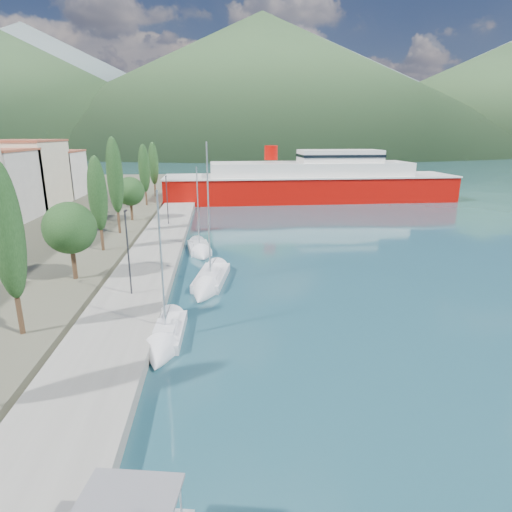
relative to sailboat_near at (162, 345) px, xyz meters
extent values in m
plane|color=#214E5A|center=(5.99, 112.73, -0.27)|extent=(1400.00, 1400.00, 0.00)
cube|color=gray|center=(-3.01, 18.73, 0.13)|extent=(5.00, 88.00, 0.80)
cone|color=slate|center=(-244.01, 612.73, 74.73)|extent=(640.00, 640.00, 150.00)
cone|color=slate|center=(85.99, 672.73, 89.73)|extent=(760.00, 760.00, 180.00)
cone|color=#32502C|center=(45.99, 392.73, 57.23)|extent=(480.00, 480.00, 115.00)
cone|color=#32502C|center=(265.99, 372.73, 44.73)|extent=(420.00, 420.00, 90.00)
cube|color=beige|center=(-26.01, 47.73, 5.43)|extent=(9.00, 13.00, 10.00)
cube|color=#9E5138|center=(-26.01, 47.73, 10.58)|extent=(9.20, 13.20, 0.30)
cube|color=white|center=(-26.01, 58.73, 4.43)|extent=(9.00, 10.00, 8.00)
cube|color=#9E5138|center=(-26.01, 58.73, 8.58)|extent=(9.20, 10.20, 0.30)
cylinder|color=#47301E|center=(-8.18, 1.36, 1.53)|extent=(0.30, 0.30, 2.20)
ellipsoid|color=#20421B|center=(-8.18, 1.36, 6.53)|extent=(1.80, 1.80, 7.81)
cylinder|color=#47301E|center=(-8.18, 11.20, 1.70)|extent=(0.36, 0.36, 2.54)
sphere|color=#20421B|center=(-8.18, 11.20, 4.59)|extent=(4.06, 4.06, 4.06)
cylinder|color=#47301E|center=(-8.18, 19.90, 1.45)|extent=(0.30, 0.30, 2.03)
ellipsoid|color=#20421B|center=(-8.18, 19.90, 6.07)|extent=(1.80, 1.80, 7.21)
cylinder|color=#47301E|center=(-8.18, 27.60, 1.63)|extent=(0.30, 0.30, 2.40)
ellipsoid|color=#20421B|center=(-8.18, 27.60, 7.09)|extent=(1.80, 1.80, 8.52)
cylinder|color=#47301E|center=(-8.18, 35.34, 1.61)|extent=(0.36, 0.36, 2.36)
sphere|color=#20421B|center=(-8.18, 35.34, 4.29)|extent=(3.77, 3.77, 3.77)
cylinder|color=#47301E|center=(-8.18, 47.77, 1.49)|extent=(0.30, 0.30, 2.12)
ellipsoid|color=#20421B|center=(-8.18, 47.77, 6.31)|extent=(1.80, 1.80, 7.52)
cylinder|color=#47301E|center=(-8.18, 58.16, 1.50)|extent=(0.30, 0.30, 2.15)
ellipsoid|color=#20421B|center=(-8.18, 58.16, 6.38)|extent=(1.80, 1.80, 7.61)
cylinder|color=#2D2D33|center=(-3.01, 7.10, 3.53)|extent=(0.12, 0.12, 6.00)
cube|color=#2D2D33|center=(-3.01, 7.35, 6.53)|extent=(0.15, 0.50, 0.12)
cylinder|color=#2D2D33|center=(-3.01, 31.92, 3.53)|extent=(0.12, 0.12, 6.00)
cube|color=#2D2D33|center=(-3.01, 32.17, 6.53)|extent=(0.15, 0.50, 0.12)
cube|color=silver|center=(0.05, 1.66, -0.05)|extent=(2.19, 5.02, 0.79)
cube|color=silver|center=(0.04, 1.33, 0.48)|extent=(1.28, 2.02, 0.31)
cylinder|color=silver|center=(0.04, 1.33, 4.53)|extent=(0.12, 0.12, 8.37)
cone|color=silver|center=(-0.05, -1.51, -0.05)|extent=(2.10, 2.38, 2.03)
cube|color=silver|center=(2.68, 11.54, -0.03)|extent=(3.27, 6.48, 0.87)
cube|color=silver|center=(2.61, 11.13, 0.55)|extent=(1.75, 2.67, 0.34)
cylinder|color=silver|center=(2.61, 11.13, 5.74)|extent=(0.12, 0.12, 10.67)
cone|color=silver|center=(1.99, 7.64, -0.03)|extent=(2.70, 3.23, 2.23)
cube|color=silver|center=(1.27, 21.36, -0.05)|extent=(2.74, 4.99, 0.81)
cube|color=silver|center=(1.32, 21.05, 0.50)|extent=(1.51, 2.06, 0.32)
cylinder|color=silver|center=(1.32, 21.05, 4.42)|extent=(0.12, 0.12, 8.13)
cone|color=silver|center=(1.71, 18.36, -0.05)|extent=(2.37, 2.49, 2.08)
cube|color=#AF0904|center=(20.14, 55.05, 1.70)|extent=(52.18, 11.70, 5.02)
cube|color=silver|center=(20.14, 55.05, 4.21)|extent=(52.55, 12.03, 0.27)
cube|color=silver|center=(20.14, 55.05, 5.29)|extent=(36.03, 9.58, 2.69)
cube|color=silver|center=(25.52, 55.14, 7.71)|extent=(14.68, 6.93, 2.15)
cylinder|color=#AF0904|center=(12.97, 54.92, 8.33)|extent=(2.33, 2.33, 2.51)
camera|label=1|loc=(3.38, -22.51, 11.68)|focal=30.00mm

